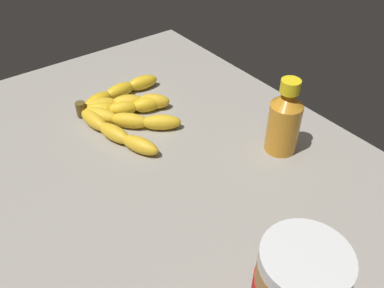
% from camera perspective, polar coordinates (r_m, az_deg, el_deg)
% --- Properties ---
extents(ground_plane, '(0.94, 0.65, 0.04)m').
position_cam_1_polar(ground_plane, '(0.74, -2.93, -3.49)').
color(ground_plane, gray).
extents(banana_bunch, '(0.25, 0.21, 0.03)m').
position_cam_1_polar(banana_bunch, '(0.83, -9.70, 4.73)').
color(banana_bunch, gold).
rests_on(banana_bunch, ground_plane).
extents(honey_bottle, '(0.06, 0.06, 0.14)m').
position_cam_1_polar(honey_bottle, '(0.73, 12.94, 3.36)').
color(honey_bottle, orange).
rests_on(honey_bottle, ground_plane).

